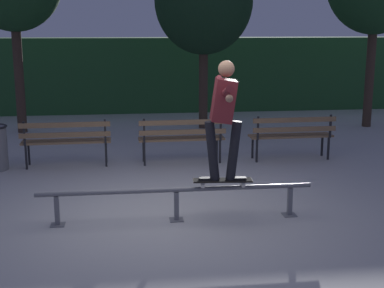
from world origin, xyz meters
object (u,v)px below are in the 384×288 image
Objects in this scene: skateboarder at (224,110)px; park_bench_right_center at (292,132)px; tree_behind_benches at (204,0)px; grind_rail at (176,196)px; skateboard at (223,181)px; park_bench_leftmost at (66,138)px; park_bench_left_center at (182,135)px.

park_bench_right_center is (1.88, 3.01, -0.92)m from skateboarder.
tree_behind_benches reaches higher than skateboarder.
skateboarder reaches higher than grind_rail.
skateboarder is at bearing -122.07° from park_bench_right_center.
tree_behind_benches reaches higher than park_bench_right_center.
skateboard is 0.94m from skateboarder.
grind_rail is 4.56× the size of skateboard.
grind_rail is 2.32× the size of skateboarder.
park_bench_right_center is (1.89, 3.01, 0.02)m from skateboard.
park_bench_right_center is at bearing 50.26° from grind_rail.
park_bench_leftmost is at bearing 127.69° from skateboard.
park_bench_left_center is 2.10m from park_bench_right_center.
park_bench_left_center and park_bench_right_center have the same top height.
skateboard is at bearing -122.11° from park_bench_right_center.
skateboarder is at bearing -4.75° from skateboard.
skateboard is 0.49× the size of park_bench_leftmost.
park_bench_leftmost is at bearing 180.00° from park_bench_left_center.
skateboard reaches higher than grind_rail.
park_bench_leftmost is at bearing 180.00° from park_bench_right_center.
park_bench_left_center is at bearing 0.00° from park_bench_leftmost.
tree_behind_benches is (1.30, 6.54, 2.77)m from grind_rail.
park_bench_leftmost is 0.36× the size of tree_behind_benches.
tree_behind_benches is at bearing 83.96° from skateboard.
park_bench_left_center is 0.36× the size of tree_behind_benches.
skateboarder is 0.35× the size of tree_behind_benches.
park_bench_right_center reaches higher than grind_rail.
park_bench_left_center is (-0.22, 3.01, -0.92)m from skateboarder.
skateboarder is 0.97× the size of park_bench_right_center.
tree_behind_benches is (0.69, 6.54, 1.66)m from skateboarder.
skateboard is 0.49× the size of park_bench_left_center.
skateboard is at bearing -52.31° from park_bench_leftmost.
park_bench_leftmost is (-1.71, 3.01, 0.20)m from grind_rail.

